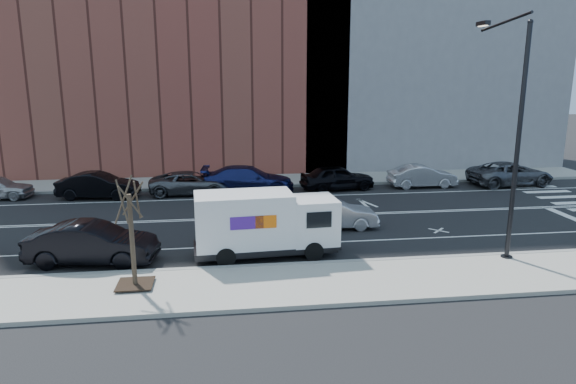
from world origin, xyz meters
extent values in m
plane|color=black|center=(0.00, 0.00, 0.00)|extent=(120.00, 120.00, 0.00)
cube|color=gray|center=(0.00, -8.80, 0.07)|extent=(44.00, 3.60, 0.15)
cube|color=gray|center=(0.00, 8.80, 0.07)|extent=(44.00, 3.60, 0.15)
cube|color=gray|center=(0.00, -7.00, 0.08)|extent=(44.00, 0.25, 0.17)
cube|color=gray|center=(0.00, 7.00, 0.08)|extent=(44.00, 0.25, 0.17)
cube|color=brown|center=(-8.00, 15.60, 11.00)|extent=(26.00, 10.00, 22.00)
cylinder|color=black|center=(7.00, -7.40, 4.50)|extent=(0.18, 0.18, 9.00)
cylinder|color=black|center=(7.00, -7.40, 0.10)|extent=(0.44, 0.44, 0.20)
sphere|color=black|center=(7.00, -7.40, 8.95)|extent=(0.20, 0.20, 0.20)
cylinder|color=black|center=(7.00, -5.70, 9.10)|extent=(0.11, 3.49, 0.48)
cube|color=black|center=(7.00, -4.00, 9.20)|extent=(0.25, 0.80, 0.18)
cube|color=#FFF2CC|center=(7.00, -4.00, 9.10)|extent=(0.18, 0.55, 0.03)
cube|color=black|center=(-7.00, -8.40, 0.23)|extent=(1.20, 1.20, 0.04)
cylinder|color=#382B1E|center=(-7.00, -8.40, 1.75)|extent=(0.16, 0.16, 3.20)
cylinder|color=#382B1E|center=(-6.75, -8.40, 3.15)|extent=(0.06, 0.80, 1.44)
cylinder|color=#382B1E|center=(-6.92, -8.16, 3.15)|extent=(0.81, 0.31, 1.19)
cylinder|color=#382B1E|center=(-7.20, -8.25, 3.15)|extent=(0.58, 0.76, 1.50)
cylinder|color=#382B1E|center=(-7.20, -8.55, 3.15)|extent=(0.47, 0.61, 1.37)
cylinder|color=#382B1E|center=(-6.92, -8.64, 3.15)|extent=(0.72, 0.29, 1.13)
cube|color=black|center=(-2.36, -5.60, 0.41)|extent=(5.71, 2.26, 0.27)
cube|color=silver|center=(-0.38, -5.47, 1.40)|extent=(1.93, 2.05, 1.81)
cube|color=black|center=(0.54, -5.41, 1.67)|extent=(0.16, 1.67, 0.86)
cube|color=black|center=(-0.32, -6.45, 1.67)|extent=(0.99, 0.10, 0.63)
cube|color=black|center=(-0.44, -4.49, 1.67)|extent=(0.99, 0.10, 0.63)
cube|color=black|center=(0.50, -5.41, 0.50)|extent=(0.25, 1.81, 0.32)
cube|color=silver|center=(-3.17, -5.65, 1.58)|extent=(3.91, 2.23, 2.08)
cube|color=#47198C|center=(-3.11, -6.66, 1.71)|extent=(1.26, 0.10, 0.50)
cube|color=orange|center=(-2.38, -6.61, 1.71)|extent=(0.81, 0.07, 0.50)
cube|color=#47198C|center=(-3.24, -4.64, 1.71)|extent=(1.26, 0.10, 0.50)
cube|color=orange|center=(-2.52, -4.60, 1.71)|extent=(0.81, 0.07, 0.50)
cylinder|color=black|center=(-0.50, -6.38, 0.38)|extent=(0.77, 0.30, 0.76)
cylinder|color=black|center=(-0.62, -4.58, 0.38)|extent=(0.77, 0.30, 0.76)
cylinder|color=black|center=(-3.92, -6.61, 0.38)|extent=(0.77, 0.30, 0.76)
cylinder|color=black|center=(-4.04, -4.81, 0.38)|extent=(0.77, 0.30, 0.76)
imported|color=black|center=(-11.20, 5.42, 0.76)|extent=(4.78, 2.17, 1.52)
imported|color=#4D4F55|center=(-5.86, 5.79, 0.69)|extent=(4.96, 2.31, 1.37)
imported|color=navy|center=(-2.40, 5.77, 0.81)|extent=(5.78, 2.74, 1.63)
imported|color=black|center=(3.20, 5.77, 0.79)|extent=(4.84, 2.48, 1.58)
imported|color=#B2B3B7|center=(8.80, 5.83, 0.71)|extent=(4.34, 1.55, 1.43)
imported|color=#4E5056|center=(14.76, 5.67, 0.76)|extent=(5.65, 2.95, 1.52)
imported|color=#B8B8BD|center=(1.18, -2.23, 0.69)|extent=(4.24, 1.63, 1.38)
imported|color=black|center=(-9.00, -5.58, 0.80)|extent=(5.05, 2.33, 1.60)
camera|label=1|loc=(-3.97, -25.13, 7.19)|focal=32.00mm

